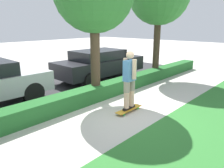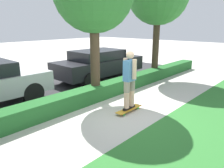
# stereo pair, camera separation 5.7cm
# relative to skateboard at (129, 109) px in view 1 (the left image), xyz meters

# --- Properties ---
(ground_plane) EXTENTS (60.00, 60.00, 0.00)m
(ground_plane) POSITION_rel_skateboard_xyz_m (-0.23, -0.02, -0.08)
(ground_plane) COLOR #BCB7AD
(street_asphalt) EXTENTS (16.36, 5.00, 0.01)m
(street_asphalt) POSITION_rel_skateboard_xyz_m (-0.23, 4.18, -0.07)
(street_asphalt) COLOR #2D2D30
(street_asphalt) RESTS_ON ground_plane
(hedge_row) EXTENTS (16.36, 0.60, 0.51)m
(hedge_row) POSITION_rel_skateboard_xyz_m (-0.23, 1.58, 0.18)
(hedge_row) COLOR #236028
(hedge_row) RESTS_ON ground_plane
(skateboard) EXTENTS (1.03, 0.24, 0.09)m
(skateboard) POSITION_rel_skateboard_xyz_m (0.00, 0.00, 0.00)
(skateboard) COLOR gold
(skateboard) RESTS_ON ground_plane
(skater_person) EXTENTS (0.51, 0.46, 1.78)m
(skater_person) POSITION_rel_skateboard_xyz_m (-0.00, -0.00, 0.97)
(skater_person) COLOR black
(skater_person) RESTS_ON skateboard
(parked_car_middle) EXTENTS (4.61, 1.96, 1.44)m
(parked_car_middle) POSITION_rel_skateboard_xyz_m (2.30, 3.59, 0.70)
(parked_car_middle) COLOR black
(parked_car_middle) RESTS_ON ground_plane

